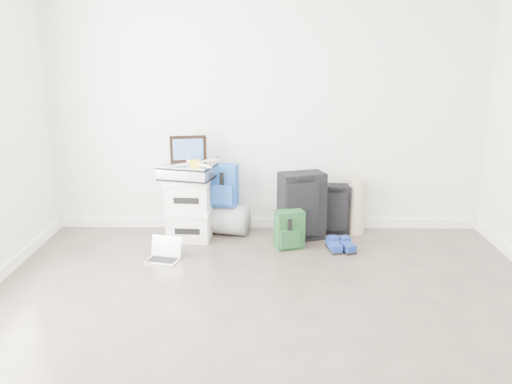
{
  "coord_description": "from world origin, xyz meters",
  "views": [
    {
      "loc": [
        -0.05,
        -3.06,
        1.9
      ],
      "look_at": [
        -0.11,
        1.9,
        0.56
      ],
      "focal_mm": 38.0,
      "sensor_mm": 36.0,
      "label": 1
    }
  ],
  "objects_px": {
    "duffel_bag": "(223,219)",
    "laptop": "(164,254)",
    "briefcase": "(188,172)",
    "boxes_stack": "(189,209)",
    "large_suitcase": "(302,206)",
    "carry_on": "(334,209)"
  },
  "relations": [
    {
      "from": "duffel_bag",
      "to": "briefcase",
      "type": "bearing_deg",
      "value": -137.98
    },
    {
      "from": "boxes_stack",
      "to": "laptop",
      "type": "distance_m",
      "value": 0.64
    },
    {
      "from": "briefcase",
      "to": "carry_on",
      "type": "bearing_deg",
      "value": 23.62
    },
    {
      "from": "boxes_stack",
      "to": "carry_on",
      "type": "bearing_deg",
      "value": 11.72
    },
    {
      "from": "boxes_stack",
      "to": "large_suitcase",
      "type": "bearing_deg",
      "value": 4.64
    },
    {
      "from": "briefcase",
      "to": "carry_on",
      "type": "xyz_separation_m",
      "value": [
        1.49,
        0.22,
        -0.44
      ]
    },
    {
      "from": "duffel_bag",
      "to": "carry_on",
      "type": "bearing_deg",
      "value": 16.32
    },
    {
      "from": "boxes_stack",
      "to": "large_suitcase",
      "type": "relative_size",
      "value": 0.92
    },
    {
      "from": "duffel_bag",
      "to": "laptop",
      "type": "bearing_deg",
      "value": -109.73
    },
    {
      "from": "duffel_bag",
      "to": "laptop",
      "type": "relative_size",
      "value": 1.54
    },
    {
      "from": "large_suitcase",
      "to": "carry_on",
      "type": "xyz_separation_m",
      "value": [
        0.36,
        0.19,
        -0.09
      ]
    },
    {
      "from": "carry_on",
      "to": "duffel_bag",
      "type": "bearing_deg",
      "value": -171.58
    },
    {
      "from": "boxes_stack",
      "to": "large_suitcase",
      "type": "xyz_separation_m",
      "value": [
        1.13,
        0.03,
        0.03
      ]
    },
    {
      "from": "duffel_bag",
      "to": "boxes_stack",
      "type": "bearing_deg",
      "value": -137.98
    },
    {
      "from": "briefcase",
      "to": "laptop",
      "type": "height_order",
      "value": "briefcase"
    },
    {
      "from": "briefcase",
      "to": "large_suitcase",
      "type": "distance_m",
      "value": 1.19
    },
    {
      "from": "large_suitcase",
      "to": "carry_on",
      "type": "height_order",
      "value": "large_suitcase"
    },
    {
      "from": "boxes_stack",
      "to": "laptop",
      "type": "bearing_deg",
      "value": -102.7
    },
    {
      "from": "duffel_bag",
      "to": "large_suitcase",
      "type": "xyz_separation_m",
      "value": [
        0.8,
        -0.15,
        0.18
      ]
    },
    {
      "from": "briefcase",
      "to": "laptop",
      "type": "relative_size",
      "value": 1.51
    },
    {
      "from": "briefcase",
      "to": "duffel_bag",
      "type": "relative_size",
      "value": 0.98
    },
    {
      "from": "boxes_stack",
      "to": "duffel_bag",
      "type": "relative_size",
      "value": 1.23
    }
  ]
}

